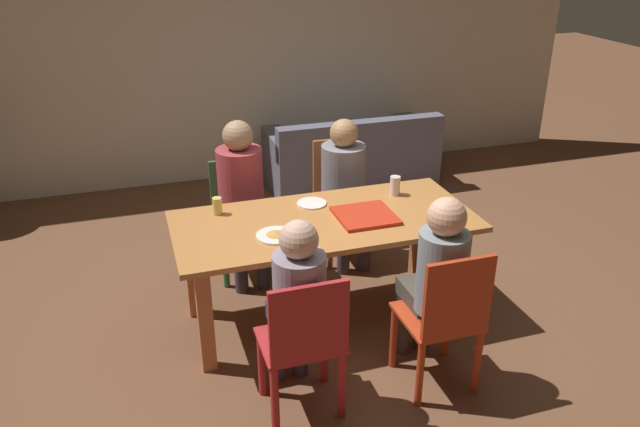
{
  "coord_description": "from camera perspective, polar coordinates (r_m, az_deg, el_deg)",
  "views": [
    {
      "loc": [
        -1.16,
        -3.54,
        2.55
      ],
      "look_at": [
        0.0,
        0.1,
        0.76
      ],
      "focal_mm": 35.09,
      "sensor_mm": 36.0,
      "label": 1
    }
  ],
  "objects": [
    {
      "name": "drinking_glass_0",
      "position": [
        4.23,
        -9.35,
        0.68
      ],
      "size": [
        0.06,
        0.06,
        0.12
      ],
      "primitive_type": "cylinder",
      "color": "#E2C462",
      "rests_on": "dining_table"
    },
    {
      "name": "couch",
      "position": [
        6.61,
        2.86,
        5.0
      ],
      "size": [
        1.73,
        0.81,
        0.77
      ],
      "color": "slate",
      "rests_on": "ground"
    },
    {
      "name": "person_0",
      "position": [
        4.95,
        2.31,
        3.11
      ],
      "size": [
        0.35,
        0.5,
        1.18
      ],
      "color": "#3F3441",
      "rests_on": "ground"
    },
    {
      "name": "drinking_glass_1",
      "position": [
        4.5,
        6.85,
        2.54
      ],
      "size": [
        0.07,
        0.07,
        0.14
      ],
      "primitive_type": "cylinder",
      "color": "silver",
      "rests_on": "dining_table"
    },
    {
      "name": "person_2",
      "position": [
        3.43,
        -2.12,
        -7.76
      ],
      "size": [
        0.29,
        0.46,
        1.18
      ],
      "color": "#3A324B",
      "rests_on": "ground"
    },
    {
      "name": "plate_1",
      "position": [
        3.91,
        -4.02,
        -1.96
      ],
      "size": [
        0.25,
        0.25,
        0.03
      ],
      "color": "white",
      "rests_on": "dining_table"
    },
    {
      "name": "ground_plane",
      "position": [
        4.51,
        0.39,
        -9.33
      ],
      "size": [
        20.0,
        20.0,
        0.0
      ],
      "primitive_type": "plane",
      "color": "brown"
    },
    {
      "name": "dining_table",
      "position": [
        4.18,
        0.42,
        -1.98
      ],
      "size": [
        1.99,
        0.9,
        0.77
      ],
      "color": "#BA773C",
      "rests_on": "ground"
    },
    {
      "name": "pizza_box_0",
      "position": [
        4.16,
        4.15,
        -0.2
      ],
      "size": [
        0.38,
        0.38,
        0.02
      ],
      "color": "red",
      "rests_on": "dining_table"
    },
    {
      "name": "plate_0",
      "position": [
        4.34,
        -0.76,
        0.93
      ],
      "size": [
        0.21,
        0.21,
        0.01
      ],
      "color": "white",
      "rests_on": "dining_table"
    },
    {
      "name": "chair_3",
      "position": [
        3.68,
        11.37,
        -9.3
      ],
      "size": [
        0.43,
        0.43,
        0.94
      ],
      "color": "#B5371A",
      "rests_on": "ground"
    },
    {
      "name": "chair_2",
      "position": [
        3.44,
        -1.44,
        -11.81
      ],
      "size": [
        0.45,
        0.38,
        0.91
      ],
      "color": "#B02629",
      "rests_on": "ground"
    },
    {
      "name": "person_3",
      "position": [
        3.68,
        10.51,
        -5.45
      ],
      "size": [
        0.29,
        0.5,
        1.21
      ],
      "color": "#443E36",
      "rests_on": "ground"
    },
    {
      "name": "chair_1",
      "position": [
        4.94,
        -7.27,
        -0.0
      ],
      "size": [
        0.43,
        0.45,
        0.88
      ],
      "color": "#2F653A",
      "rests_on": "ground"
    },
    {
      "name": "person_1",
      "position": [
        4.72,
        -7.14,
        2.26
      ],
      "size": [
        0.34,
        0.51,
        1.25
      ],
      "color": "#34333F",
      "rests_on": "ground"
    },
    {
      "name": "chair_0",
      "position": [
        5.14,
        1.76,
        1.66
      ],
      "size": [
        0.4,
        0.43,
        0.96
      ],
      "color": "#9C582C",
      "rests_on": "ground"
    },
    {
      "name": "back_wall",
      "position": [
        6.69,
        -7.71,
        14.76
      ],
      "size": [
        7.67,
        0.12,
        2.75
      ],
      "primitive_type": "cube",
      "color": "beige",
      "rests_on": "ground"
    }
  ]
}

